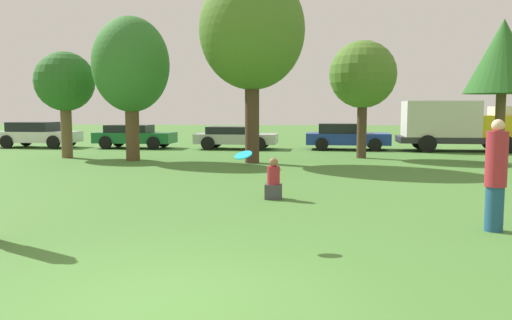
{
  "coord_description": "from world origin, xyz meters",
  "views": [
    {
      "loc": [
        1.47,
        -5.26,
        2.1
      ],
      "look_at": [
        0.6,
        4.19,
        1.15
      ],
      "focal_mm": 36.27,
      "sensor_mm": 36.0,
      "label": 1
    }
  ],
  "objects_px": {
    "bystander_sitting": "(273,182)",
    "tree_1": "(131,66)",
    "person_catcher": "(496,175)",
    "frisbee": "(243,155)",
    "tree_2": "(252,31)",
    "delivery_truck_yellow": "(453,124)",
    "parked_car_white": "(37,134)",
    "tree_4": "(503,57)",
    "tree_0": "(65,83)",
    "tree_3": "(363,75)",
    "parked_car_silver": "(235,137)",
    "parked_car_green": "(134,136)",
    "parked_car_blue": "(346,136)"
  },
  "relations": [
    {
      "from": "tree_1",
      "to": "tree_2",
      "type": "height_order",
      "value": "tree_2"
    },
    {
      "from": "person_catcher",
      "to": "bystander_sitting",
      "type": "xyz_separation_m",
      "value": [
        -3.95,
        2.82,
        -0.57
      ]
    },
    {
      "from": "bystander_sitting",
      "to": "parked_car_green",
      "type": "height_order",
      "value": "parked_car_green"
    },
    {
      "from": "parked_car_blue",
      "to": "delivery_truck_yellow",
      "type": "height_order",
      "value": "delivery_truck_yellow"
    },
    {
      "from": "parked_car_white",
      "to": "tree_0",
      "type": "bearing_deg",
      "value": -49.4
    },
    {
      "from": "parked_car_silver",
      "to": "parked_car_green",
      "type": "bearing_deg",
      "value": -178.25
    },
    {
      "from": "tree_0",
      "to": "tree_1",
      "type": "distance_m",
      "value": 3.34
    },
    {
      "from": "tree_1",
      "to": "parked_car_white",
      "type": "relative_size",
      "value": 1.33
    },
    {
      "from": "bystander_sitting",
      "to": "tree_4",
      "type": "xyz_separation_m",
      "value": [
        8.18,
        8.73,
        3.62
      ]
    },
    {
      "from": "tree_4",
      "to": "delivery_truck_yellow",
      "type": "height_order",
      "value": "tree_4"
    },
    {
      "from": "person_catcher",
      "to": "tree_3",
      "type": "xyz_separation_m",
      "value": [
        -0.81,
        13.11,
        2.5
      ]
    },
    {
      "from": "frisbee",
      "to": "tree_3",
      "type": "distance_m",
      "value": 14.71
    },
    {
      "from": "tree_1",
      "to": "delivery_truck_yellow",
      "type": "bearing_deg",
      "value": 22.87
    },
    {
      "from": "tree_2",
      "to": "tree_4",
      "type": "xyz_separation_m",
      "value": [
        9.46,
        0.84,
        -0.97
      ]
    },
    {
      "from": "parked_car_silver",
      "to": "parked_car_blue",
      "type": "bearing_deg",
      "value": 4.48
    },
    {
      "from": "bystander_sitting",
      "to": "delivery_truck_yellow",
      "type": "relative_size",
      "value": 0.17
    },
    {
      "from": "tree_2",
      "to": "delivery_truck_yellow",
      "type": "relative_size",
      "value": 1.28
    },
    {
      "from": "bystander_sitting",
      "to": "tree_1",
      "type": "relative_size",
      "value": 0.17
    },
    {
      "from": "tree_0",
      "to": "parked_car_blue",
      "type": "xyz_separation_m",
      "value": [
        12.2,
        5.51,
        -2.47
      ]
    },
    {
      "from": "parked_car_white",
      "to": "person_catcher",
      "type": "bearing_deg",
      "value": -42.24
    },
    {
      "from": "tree_2",
      "to": "tree_1",
      "type": "bearing_deg",
      "value": 173.87
    },
    {
      "from": "tree_3",
      "to": "parked_car_blue",
      "type": "xyz_separation_m",
      "value": [
        -0.29,
        4.49,
        -2.78
      ]
    },
    {
      "from": "tree_1",
      "to": "tree_2",
      "type": "bearing_deg",
      "value": -6.13
    },
    {
      "from": "frisbee",
      "to": "parked_car_white",
      "type": "xyz_separation_m",
      "value": [
        -13.32,
        18.58,
        -0.65
      ]
    },
    {
      "from": "parked_car_silver",
      "to": "parked_car_blue",
      "type": "relative_size",
      "value": 1.0
    },
    {
      "from": "frisbee",
      "to": "delivery_truck_yellow",
      "type": "relative_size",
      "value": 0.05
    },
    {
      "from": "parked_car_silver",
      "to": "delivery_truck_yellow",
      "type": "relative_size",
      "value": 0.75
    },
    {
      "from": "delivery_truck_yellow",
      "to": "tree_2",
      "type": "bearing_deg",
      "value": -142.21
    },
    {
      "from": "frisbee",
      "to": "parked_car_silver",
      "type": "bearing_deg",
      "value": 97.95
    },
    {
      "from": "tree_0",
      "to": "tree_4",
      "type": "relative_size",
      "value": 0.82
    },
    {
      "from": "tree_3",
      "to": "tree_2",
      "type": "bearing_deg",
      "value": -151.47
    },
    {
      "from": "frisbee",
      "to": "parked_car_silver",
      "type": "xyz_separation_m",
      "value": [
        -2.58,
        18.47,
        -0.73
      ]
    },
    {
      "from": "person_catcher",
      "to": "frisbee",
      "type": "height_order",
      "value": "person_catcher"
    },
    {
      "from": "tree_1",
      "to": "bystander_sitting",
      "type": "bearing_deg",
      "value": -53.71
    },
    {
      "from": "delivery_truck_yellow",
      "to": "tree_3",
      "type": "bearing_deg",
      "value": -137.1
    },
    {
      "from": "bystander_sitting",
      "to": "parked_car_blue",
      "type": "xyz_separation_m",
      "value": [
        2.86,
        14.78,
        0.3
      ]
    },
    {
      "from": "person_catcher",
      "to": "tree_4",
      "type": "distance_m",
      "value": 12.67
    },
    {
      "from": "tree_0",
      "to": "tree_2",
      "type": "height_order",
      "value": "tree_2"
    },
    {
      "from": "tree_1",
      "to": "delivery_truck_yellow",
      "type": "distance_m",
      "value": 15.61
    },
    {
      "from": "parked_car_green",
      "to": "parked_car_blue",
      "type": "relative_size",
      "value": 0.99
    },
    {
      "from": "tree_2",
      "to": "tree_3",
      "type": "relative_size",
      "value": 1.48
    },
    {
      "from": "tree_3",
      "to": "parked_car_green",
      "type": "height_order",
      "value": "tree_3"
    },
    {
      "from": "tree_0",
      "to": "parked_car_green",
      "type": "height_order",
      "value": "tree_0"
    },
    {
      "from": "tree_0",
      "to": "parked_car_silver",
      "type": "height_order",
      "value": "tree_0"
    },
    {
      "from": "delivery_truck_yellow",
      "to": "tree_4",
      "type": "bearing_deg",
      "value": -85.59
    },
    {
      "from": "tree_3",
      "to": "parked_car_green",
      "type": "relative_size",
      "value": 1.17
    },
    {
      "from": "tree_1",
      "to": "parked_car_silver",
      "type": "xyz_separation_m",
      "value": [
        3.34,
        6.2,
        -3.15
      ]
    },
    {
      "from": "tree_2",
      "to": "delivery_truck_yellow",
      "type": "height_order",
      "value": "tree_2"
    },
    {
      "from": "tree_4",
      "to": "parked_car_silver",
      "type": "xyz_separation_m",
      "value": [
        -11.01,
        5.88,
        -3.38
      ]
    },
    {
      "from": "person_catcher",
      "to": "bystander_sitting",
      "type": "height_order",
      "value": "person_catcher"
    }
  ]
}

